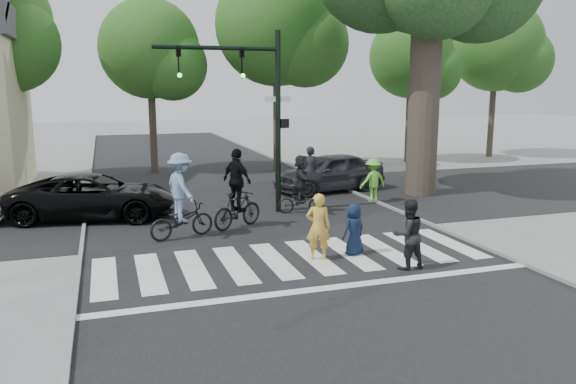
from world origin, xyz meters
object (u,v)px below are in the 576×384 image
(traffic_signal, at_px, (253,96))
(car_grey, at_px, (329,172))
(cyclist_left, at_px, (181,202))
(cyclist_mid, at_px, (237,196))
(cyclist_right, at_px, (301,187))
(pedestrian_adult, at_px, (408,234))
(pedestrian_woman, at_px, (318,227))
(car_suv, at_px, (94,196))
(pedestrian_child, at_px, (354,229))

(traffic_signal, bearing_deg, car_grey, 37.51)
(car_grey, bearing_deg, cyclist_left, -60.74)
(car_grey, bearing_deg, cyclist_mid, -55.64)
(cyclist_mid, xyz_separation_m, cyclist_right, (2.48, 1.28, -0.10))
(traffic_signal, bearing_deg, pedestrian_adult, -74.15)
(cyclist_right, xyz_separation_m, car_grey, (2.44, 3.49, -0.10))
(cyclist_mid, xyz_separation_m, car_grey, (4.92, 4.76, -0.21))
(cyclist_left, height_order, cyclist_mid, cyclist_left)
(cyclist_mid, bearing_deg, car_grey, 44.07)
(pedestrian_woman, xyz_separation_m, cyclist_mid, (-1.17, 3.70, 0.16))
(pedestrian_woman, height_order, car_suv, pedestrian_woman)
(pedestrian_woman, distance_m, pedestrian_child, 1.03)
(traffic_signal, relative_size, pedestrian_woman, 3.60)
(traffic_signal, bearing_deg, pedestrian_woman, -87.97)
(traffic_signal, height_order, cyclist_mid, traffic_signal)
(traffic_signal, distance_m, pedestrian_child, 6.36)
(car_grey, bearing_deg, pedestrian_woman, -33.62)
(pedestrian_woman, relative_size, car_grey, 0.36)
(cyclist_left, xyz_separation_m, cyclist_mid, (1.76, 0.64, -0.06))
(traffic_signal, xyz_separation_m, pedestrian_woman, (0.19, -5.44, -3.07))
(pedestrian_child, bearing_deg, pedestrian_adult, 98.16)
(pedestrian_adult, bearing_deg, car_suv, -52.02)
(traffic_signal, bearing_deg, cyclist_right, -16.83)
(traffic_signal, height_order, car_suv, traffic_signal)
(car_suv, bearing_deg, cyclist_right, -89.57)
(pedestrian_woman, xyz_separation_m, car_grey, (3.75, 8.46, -0.05))
(cyclist_left, xyz_separation_m, car_grey, (6.68, 5.40, -0.26))
(pedestrian_child, height_order, pedestrian_adult, pedestrian_adult)
(cyclist_left, bearing_deg, car_grey, 38.97)
(pedestrian_child, relative_size, cyclist_right, 0.67)
(car_suv, bearing_deg, pedestrian_child, -122.71)
(car_grey, bearing_deg, cyclist_right, -44.65)
(cyclist_right, xyz_separation_m, car_suv, (-6.60, 1.36, -0.16))
(traffic_signal, relative_size, car_suv, 1.15)
(traffic_signal, distance_m, cyclist_left, 4.60)
(cyclist_mid, distance_m, cyclist_right, 2.79)
(cyclist_mid, bearing_deg, traffic_signal, 60.67)
(traffic_signal, xyz_separation_m, car_suv, (-5.09, 0.90, -3.18))
(cyclist_left, distance_m, car_grey, 8.59)
(pedestrian_adult, height_order, car_grey, pedestrian_adult)
(pedestrian_adult, xyz_separation_m, cyclist_right, (-0.41, 6.30, 0.05))
(traffic_signal, relative_size, cyclist_left, 2.48)
(pedestrian_woman, bearing_deg, car_suv, -28.61)
(cyclist_left, bearing_deg, pedestrian_adult, -43.35)
(cyclist_mid, bearing_deg, pedestrian_adult, -60.07)
(cyclist_right, relative_size, car_suv, 0.38)
(car_suv, bearing_deg, cyclist_left, -132.14)
(cyclist_left, height_order, car_suv, cyclist_left)
(car_suv, bearing_deg, pedestrian_woman, -128.13)
(pedestrian_woman, distance_m, pedestrian_adult, 2.17)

